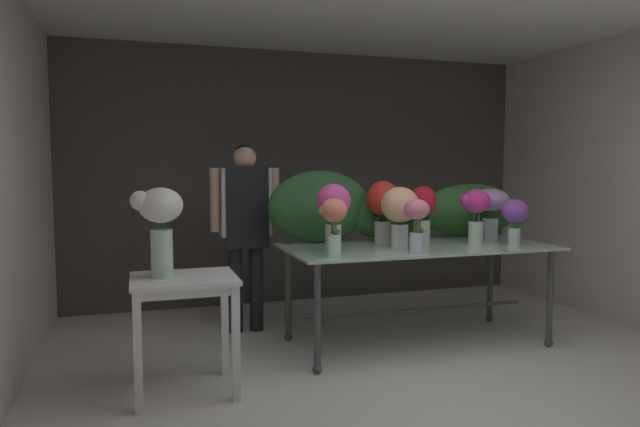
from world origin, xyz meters
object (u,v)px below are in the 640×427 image
vase_peach_anemones (400,210)px  vase_white_roses_tall (160,220)px  side_table_white (184,294)px  vase_scarlet_stock (383,205)px  vase_violet_carnations (515,216)px  vase_magenta_tulips (475,209)px  vase_rosy_snapdragons (417,219)px  vase_lilac_freesia (490,206)px  vase_fuchsia_lilies (333,208)px  vase_crimson_hydrangea (422,209)px  display_table_glass (417,258)px  vase_coral_dahlias (334,220)px  florist (245,217)px

vase_peach_anemones → vase_white_roses_tall: bearing=-168.3°
side_table_white → vase_scarlet_stock: bearing=21.8°
vase_violet_carnations → vase_magenta_tulips: bearing=148.9°
vase_rosy_snapdragons → vase_scarlet_stock: bearing=91.6°
vase_lilac_freesia → vase_peach_anemones: bearing=-167.6°
vase_fuchsia_lilies → vase_white_roses_tall: same height
vase_crimson_hydrangea → vase_peach_anemones: size_ratio=0.99×
side_table_white → vase_magenta_tulips: 2.47m
vase_lilac_freesia → vase_white_roses_tall: bearing=-168.0°
vase_peach_anemones → vase_rosy_snapdragons: bearing=-91.1°
side_table_white → display_table_glass: bearing=13.9°
vase_coral_dahlias → vase_white_roses_tall: vase_white_roses_tall is taller
florist → vase_peach_anemones: florist is taller
vase_white_roses_tall → vase_magenta_tulips: bearing=8.7°
vase_crimson_hydrangea → vase_rosy_snapdragons: bearing=-122.0°
vase_peach_anemones → vase_magenta_tulips: (0.69, 0.00, -0.01)m
vase_lilac_freesia → vase_coral_dahlias: (-1.63, -0.48, -0.04)m
florist → vase_magenta_tulips: bearing=-26.1°
display_table_glass → vase_magenta_tulips: vase_magenta_tulips is taller
vase_lilac_freesia → vase_peach_anemones: 1.00m
side_table_white → vase_coral_dahlias: bearing=6.1°
vase_white_roses_tall → vase_scarlet_stock: bearing=20.3°
florist → vase_scarlet_stock: 1.21m
side_table_white → florist: (0.63, 1.25, 0.37)m
side_table_white → vase_magenta_tulips: bearing=9.2°
vase_coral_dahlias → vase_rosy_snapdragons: bearing=-1.7°
display_table_glass → vase_violet_carnations: size_ratio=5.73×
florist → vase_white_roses_tall: 1.47m
side_table_white → vase_fuchsia_lilies: size_ratio=1.49×
vase_magenta_tulips → vase_crimson_hydrangea: bearing=153.2°
vase_scarlet_stock → vase_fuchsia_lilies: bearing=-150.8°
vase_peach_anemones → florist: bearing=141.1°
vase_rosy_snapdragons → vase_magenta_tulips: size_ratio=0.88×
vase_scarlet_stock → vase_magenta_tulips: vase_scarlet_stock is taller
vase_scarlet_stock → vase_coral_dahlias: bearing=-138.4°
florist → vase_lilac_freesia: (2.05, -0.65, 0.10)m
vase_scarlet_stock → vase_white_roses_tall: 1.94m
vase_lilac_freesia → vase_peach_anemones: size_ratio=0.93×
vase_rosy_snapdragons → vase_peach_anemones: size_ratio=0.84×
display_table_glass → vase_white_roses_tall: size_ratio=3.82×
florist → vase_violet_carnations: (2.03, -1.02, 0.04)m
vase_rosy_snapdragons → vase_white_roses_tall: vase_white_roses_tall is taller
vase_peach_anemones → vase_magenta_tulips: vase_peach_anemones is taller
side_table_white → vase_white_roses_tall: bearing=-179.0°
display_table_glass → vase_magenta_tulips: (0.49, -0.09, 0.40)m
vase_magenta_tulips → vase_white_roses_tall: size_ratio=0.81×
vase_magenta_tulips → vase_lilac_freesia: bearing=36.1°
vase_coral_dahlias → vase_magenta_tulips: bearing=11.5°
vase_violet_carnations → vase_fuchsia_lilies: bearing=174.6°
vase_rosy_snapdragons → vase_white_roses_tall: size_ratio=0.71×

